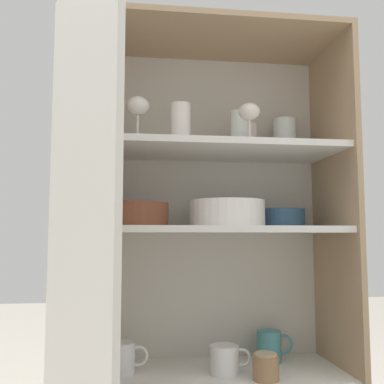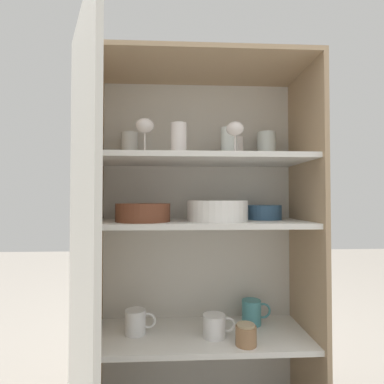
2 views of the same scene
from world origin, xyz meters
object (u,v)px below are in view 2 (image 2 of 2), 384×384
object	(u,v)px
serving_bowl_small	(263,212)
mixing_bowl_large	(143,212)
plate_stack_white	(217,211)
storage_jar	(246,335)
coffee_mug_primary	(136,322)

from	to	relation	value
serving_bowl_small	mixing_bowl_large	bearing A→B (deg)	-168.41
plate_stack_white	storage_jar	world-z (taller)	plate_stack_white
serving_bowl_small	coffee_mug_primary	distance (m)	0.68
storage_jar	mixing_bowl_large	bearing A→B (deg)	168.73
mixing_bowl_large	coffee_mug_primary	world-z (taller)	mixing_bowl_large
mixing_bowl_large	coffee_mug_primary	distance (m)	0.43
serving_bowl_small	coffee_mug_primary	bearing A→B (deg)	-172.75
serving_bowl_small	storage_jar	bearing A→B (deg)	-123.24
plate_stack_white	coffee_mug_primary	distance (m)	0.54
plate_stack_white	mixing_bowl_large	size ratio (longest dim) A/B	1.14
plate_stack_white	coffee_mug_primary	size ratio (longest dim) A/B	1.97
coffee_mug_primary	storage_jar	world-z (taller)	coffee_mug_primary
coffee_mug_primary	mixing_bowl_large	bearing A→B (deg)	-49.68
mixing_bowl_large	storage_jar	bearing A→B (deg)	-11.27
serving_bowl_small	storage_jar	distance (m)	0.49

